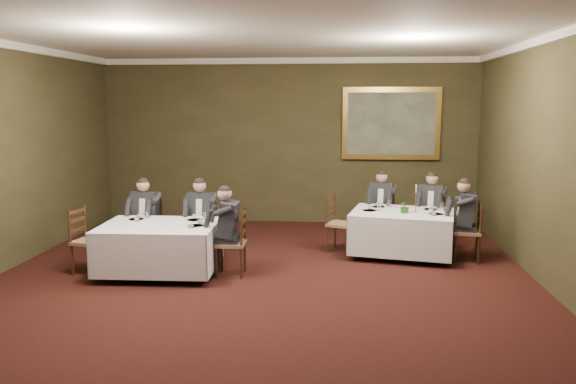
% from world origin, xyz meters
% --- Properties ---
extents(ground, '(10.00, 10.00, 0.00)m').
position_xyz_m(ground, '(0.00, 0.00, 0.00)').
color(ground, black).
rests_on(ground, ground).
extents(ceiling, '(8.00, 10.00, 0.10)m').
position_xyz_m(ceiling, '(0.00, 0.00, 3.50)').
color(ceiling, silver).
rests_on(ceiling, back_wall).
extents(back_wall, '(8.00, 0.10, 3.50)m').
position_xyz_m(back_wall, '(0.00, 5.00, 1.75)').
color(back_wall, '#312F18').
rests_on(back_wall, ground).
extents(front_wall, '(8.00, 0.10, 3.50)m').
position_xyz_m(front_wall, '(0.00, -5.00, 1.75)').
color(front_wall, '#312F18').
rests_on(front_wall, ground).
extents(crown_molding, '(8.00, 10.00, 0.12)m').
position_xyz_m(crown_molding, '(0.00, 0.00, 3.44)').
color(crown_molding, white).
rests_on(crown_molding, back_wall).
extents(table_main, '(1.89, 1.57, 0.67)m').
position_xyz_m(table_main, '(2.18, 2.38, 0.45)').
color(table_main, black).
rests_on(table_main, ground).
extents(table_second, '(1.78, 1.38, 0.67)m').
position_xyz_m(table_second, '(-1.58, 1.02, 0.45)').
color(table_second, black).
rests_on(table_second, ground).
extents(chair_main_backleft, '(0.53, 0.51, 1.00)m').
position_xyz_m(chair_main_backleft, '(1.90, 3.30, 0.28)').
color(chair_main_backleft, brown).
rests_on(chair_main_backleft, ground).
extents(diner_main_backleft, '(0.50, 0.56, 1.35)m').
position_xyz_m(diner_main_backleft, '(1.90, 3.29, 0.51)').
color(diner_main_backleft, black).
rests_on(diner_main_backleft, chair_main_backleft).
extents(chair_main_backright, '(0.55, 0.54, 1.00)m').
position_xyz_m(chair_main_backright, '(2.78, 3.13, 0.28)').
color(chair_main_backright, brown).
rests_on(chair_main_backright, ground).
extents(diner_main_backright, '(0.53, 0.58, 1.35)m').
position_xyz_m(diner_main_backright, '(2.78, 3.12, 0.51)').
color(diner_main_backright, black).
rests_on(diner_main_backright, chair_main_backright).
extents(chair_main_endleft, '(0.55, 0.56, 1.00)m').
position_xyz_m(chair_main_endleft, '(1.14, 2.58, 0.28)').
color(chair_main_endleft, brown).
rests_on(chair_main_endleft, ground).
extents(chair_main_endright, '(0.48, 0.49, 1.00)m').
position_xyz_m(chair_main_endright, '(3.21, 2.17, 0.28)').
color(chair_main_endright, brown).
rests_on(chair_main_endright, ground).
extents(diner_main_endright, '(0.53, 0.46, 1.35)m').
position_xyz_m(diner_main_endright, '(3.20, 2.17, 0.51)').
color(diner_main_endright, black).
rests_on(diner_main_endright, chair_main_endright).
extents(chair_sec_backleft, '(0.48, 0.46, 1.00)m').
position_xyz_m(chair_sec_backleft, '(-2.07, 1.89, 0.28)').
color(chair_sec_backleft, brown).
rests_on(chair_sec_backleft, ground).
extents(diner_sec_backleft, '(0.45, 0.52, 1.35)m').
position_xyz_m(diner_sec_backleft, '(-2.08, 1.88, 0.51)').
color(diner_sec_backleft, black).
rests_on(diner_sec_backleft, chair_sec_backleft).
extents(chair_sec_backright, '(0.46, 0.44, 1.00)m').
position_xyz_m(chair_sec_backright, '(-1.15, 1.92, 0.28)').
color(chair_sec_backright, brown).
rests_on(chair_sec_backright, ground).
extents(diner_sec_backright, '(0.43, 0.50, 1.35)m').
position_xyz_m(diner_sec_backright, '(-1.15, 1.91, 0.51)').
color(diner_sec_backright, black).
rests_on(diner_sec_backright, chair_sec_backright).
extents(chair_sec_endright, '(0.43, 0.45, 1.00)m').
position_xyz_m(chair_sec_endright, '(-0.48, 1.06, 0.28)').
color(chair_sec_endright, brown).
rests_on(chair_sec_endright, ground).
extents(diner_sec_endright, '(0.49, 0.42, 1.35)m').
position_xyz_m(diner_sec_endright, '(-0.49, 1.06, 0.51)').
color(diner_sec_endright, black).
rests_on(diner_sec_endright, chair_sec_endright).
extents(chair_sec_endleft, '(0.49, 0.51, 1.00)m').
position_xyz_m(chair_sec_endleft, '(-2.67, 0.98, 0.28)').
color(chair_sec_endleft, brown).
rests_on(chair_sec_endleft, ground).
extents(centerpiece, '(0.26, 0.24, 0.25)m').
position_xyz_m(centerpiece, '(2.20, 2.26, 0.89)').
color(centerpiece, '#2D5926').
rests_on(centerpiece, table_main).
extents(candlestick, '(0.07, 0.07, 0.47)m').
position_xyz_m(candlestick, '(2.39, 2.41, 0.94)').
color(candlestick, '#BC8139').
rests_on(candlestick, table_main).
extents(place_setting_table_main, '(0.33, 0.31, 0.14)m').
position_xyz_m(place_setting_table_main, '(1.85, 2.83, 0.80)').
color(place_setting_table_main, white).
rests_on(place_setting_table_main, table_main).
extents(place_setting_table_second, '(0.33, 0.31, 0.14)m').
position_xyz_m(place_setting_table_second, '(-2.00, 1.39, 0.80)').
color(place_setting_table_second, white).
rests_on(place_setting_table_second, table_second).
extents(painting, '(2.03, 0.09, 1.51)m').
position_xyz_m(painting, '(2.18, 4.94, 2.14)').
color(painting, tan).
rests_on(painting, back_wall).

